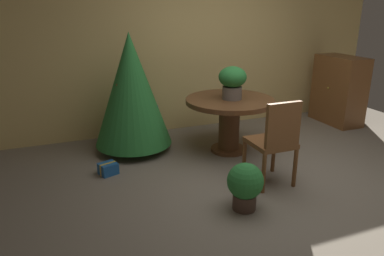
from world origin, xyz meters
TOP-DOWN VIEW (x-y plane):
  - ground_plane at (0.00, 0.00)m, footprint 6.60×6.60m
  - back_wall_panel at (0.00, 2.20)m, footprint 6.00×0.10m
  - round_dining_table at (-0.11, 1.03)m, footprint 1.13×1.13m
  - flower_vase at (-0.10, 1.00)m, footprint 0.35×0.35m
  - wooden_chair_near at (-0.11, -0.01)m, footprint 0.43×0.44m
  - holiday_tree at (-1.26, 1.52)m, footprint 0.99×0.99m
  - gift_box_blue at (-1.71, 0.90)m, footprint 0.24×0.22m
  - wooden_cabinet at (2.09, 1.50)m, footprint 0.45×0.83m
  - potted_plant at (-0.63, -0.33)m, footprint 0.34×0.34m

SIDE VIEW (x-z plane):
  - ground_plane at x=0.00m, z-range 0.00..0.00m
  - gift_box_blue at x=-1.71m, z-range 0.00..0.13m
  - potted_plant at x=-0.63m, z-range 0.03..0.49m
  - round_dining_table at x=-0.11m, z-range 0.17..0.88m
  - wooden_chair_near at x=-0.11m, z-range 0.05..0.99m
  - wooden_cabinet at x=2.09m, z-range 0.00..1.08m
  - holiday_tree at x=-1.26m, z-range 0.05..1.59m
  - flower_vase at x=-0.10m, z-range 0.74..1.15m
  - back_wall_panel at x=0.00m, z-range 0.00..2.60m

